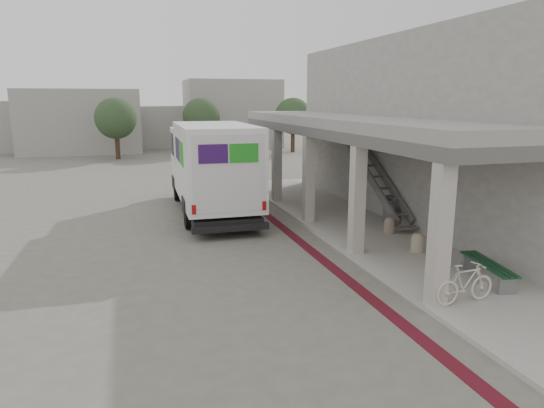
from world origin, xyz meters
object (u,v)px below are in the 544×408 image
object	(u,v)px
fedex_truck	(211,166)
bench	(488,268)
bicycle_cream	(465,283)
utility_cabinet	(393,210)

from	to	relation	value
fedex_truck	bench	distance (m)	11.49
bench	bicycle_cream	world-z (taller)	bicycle_cream
utility_cabinet	bicycle_cream	size ratio (longest dim) A/B	0.64
fedex_truck	bench	xyz separation A→B (m)	(5.27, -10.10, -1.51)
utility_cabinet	bicycle_cream	world-z (taller)	utility_cabinet
fedex_truck	utility_cabinet	xyz separation A→B (m)	(6.05, -4.15, -1.35)
fedex_truck	bicycle_cream	xyz separation A→B (m)	(3.81, -11.08, -1.38)
fedex_truck	utility_cabinet	world-z (taller)	fedex_truck
bench	bicycle_cream	size ratio (longest dim) A/B	1.34
bench	bicycle_cream	distance (m)	1.77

